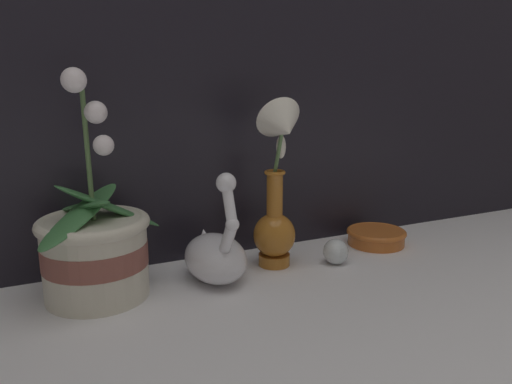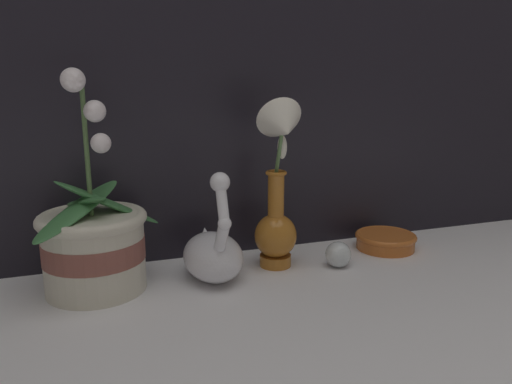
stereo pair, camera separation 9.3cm
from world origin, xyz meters
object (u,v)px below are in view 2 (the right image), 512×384
Objects in this scene: swan_figurine at (213,252)px; glass_sphere at (338,254)px; amber_dish at (386,240)px; orchid_potted_plant at (94,242)px; blue_vase at (278,198)px.

glass_sphere is at bearing -5.43° from swan_figurine.
amber_dish is at bearing 5.59° from swan_figurine.
orchid_potted_plant is 1.15× the size of blue_vase.
swan_figurine is 1.61× the size of amber_dish.
amber_dish is (0.60, 0.02, -0.07)m from orchid_potted_plant.
glass_sphere is (0.11, -0.03, -0.11)m from blue_vase.
amber_dish is (0.26, 0.03, -0.12)m from blue_vase.
orchid_potted_plant is 0.45m from glass_sphere.
swan_figurine reaches higher than glass_sphere.
blue_vase is (0.34, -0.01, 0.05)m from orchid_potted_plant.
blue_vase is 0.16m from glass_sphere.
blue_vase reaches higher than glass_sphere.
swan_figurine is 0.64× the size of blue_vase.
swan_figurine is 0.25m from glass_sphere.
orchid_potted_plant is 0.60m from amber_dish.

